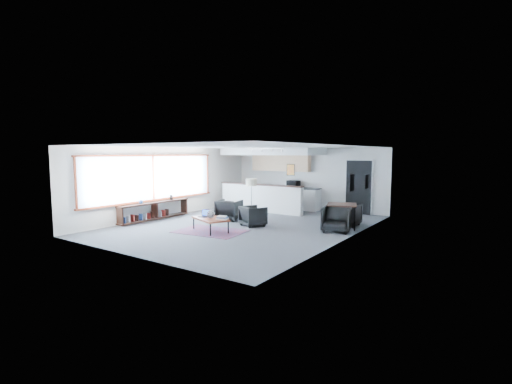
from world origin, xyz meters
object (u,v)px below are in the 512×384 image
Objects in this scene: coffee_table at (210,219)px; book_stack at (222,218)px; laptop at (205,215)px; armchair_left at (229,209)px; microwave at (293,183)px; floor_lamp at (251,184)px; dining_chair_far at (347,215)px; armchair_right at (253,215)px; dining_table at (342,206)px; ceramic_pot at (211,214)px; dining_chair_near at (336,220)px.

coffee_table is 0.44m from book_stack.
laptop is 0.37× the size of armchair_left.
book_stack is 5.56m from microwave.
coffee_table is 2.77× the size of microwave.
floor_lamp reaches higher than dining_chair_far.
armchair_right is 2.87m from dining_table.
armchair_right is at bearing 68.30° from ceramic_pot.
dining_table is (3.09, 2.82, 0.32)m from coffee_table.
laptop is at bearing -141.45° from dining_table.
coffee_table is at bearing -172.83° from book_stack.
dining_chair_far is 4.08m from microwave.
laptop is 2.89m from floor_lamp.
book_stack is 0.47× the size of armchair_left.
dining_table is at bearing 84.57° from dining_chair_near.
floor_lamp is at bearing 154.33° from dining_chair_near.
book_stack is at bearing -133.89° from dining_table.
dining_chair_far is at bearing 79.76° from dining_chair_near.
coffee_table is at bearing -19.29° from laptop.
laptop is 0.21× the size of floor_lamp.
dining_chair_near reaches higher than ceramic_pot.
microwave is at bearing 140.07° from dining_table.
dining_chair_far is (2.68, 3.20, -0.12)m from book_stack.
microwave is at bearing 96.26° from book_stack.
coffee_table is at bearing 97.34° from armchair_left.
microwave is (-3.26, 2.73, 0.41)m from dining_table.
armchair_right is at bearing 54.04° from laptop.
laptop is 4.36m from dining_table.
coffee_table is 3.05m from floor_lamp.
microwave is at bearing 120.32° from dining_chair_near.
armchair_right is 1.06× the size of dining_chair_far.
armchair_right reaches higher than coffee_table.
book_stack is 3.08m from floor_lamp.
armchair_left is at bearing 170.24° from dining_chair_near.
coffee_table is 5.80× the size of ceramic_pot.
laptop is 4.66m from dining_chair_far.
dining_chair_far is (0.03, 0.43, -0.35)m from dining_table.
microwave is at bearing -112.86° from armchair_left.
dining_table is (3.07, 2.81, 0.16)m from ceramic_pot.
floor_lamp is (-0.51, 2.88, 0.71)m from ceramic_pot.
laptop is 4.07m from dining_chair_near.
microwave reaches higher than book_stack.
coffee_table is at bearing -168.16° from ceramic_pot.
dining_chair_far is (-0.08, 1.11, -0.02)m from dining_chair_near.
book_stack is 0.27× the size of floor_lamp.
dining_chair_near is (3.19, 2.14, -0.02)m from coffee_table.
armchair_left is 4.10m from dining_chair_far.
laptop is at bearing 80.44° from armchair_right.
dining_chair_far reaches higher than ceramic_pot.
dining_chair_far is 1.33× the size of microwave.
laptop is (-0.32, 0.10, 0.09)m from coffee_table.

